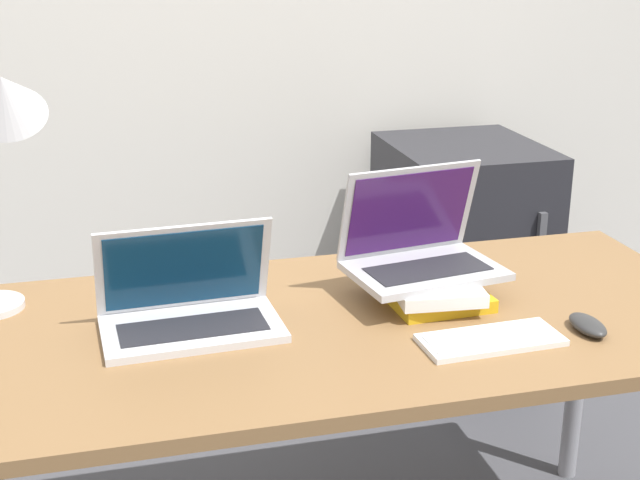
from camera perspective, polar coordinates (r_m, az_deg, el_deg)
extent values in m
cube|color=brown|center=(1.89, 1.39, -5.48)|extent=(1.68, 0.77, 0.03)
cylinder|color=gray|center=(2.60, 16.17, -7.81)|extent=(0.05, 0.05, 0.69)
cube|color=silver|center=(1.83, -8.19, -5.64)|extent=(0.37, 0.23, 0.02)
cube|color=#232328|center=(1.82, -8.14, -5.54)|extent=(0.30, 0.12, 0.00)
cube|color=silver|center=(1.86, -8.70, -1.72)|extent=(0.36, 0.10, 0.20)
cube|color=#0A2D4C|center=(1.85, -8.68, -1.81)|extent=(0.33, 0.08, 0.18)
cube|color=gold|center=(1.98, 7.30, -3.49)|extent=(0.22, 0.22, 0.03)
cube|color=white|center=(1.96, 7.17, -2.79)|extent=(0.20, 0.25, 0.03)
cube|color=#B2B2B7|center=(1.97, 6.71, -1.96)|extent=(0.35, 0.27, 0.02)
cube|color=#232328|center=(1.96, 6.92, -1.84)|extent=(0.28, 0.15, 0.00)
cube|color=#B2B2B7|center=(2.00, 5.69, 1.89)|extent=(0.33, 0.11, 0.22)
cube|color=#381451|center=(2.00, 5.76, 1.82)|extent=(0.30, 0.10, 0.19)
cube|color=white|center=(1.81, 10.87, -6.30)|extent=(0.29, 0.13, 0.01)
cube|color=silver|center=(1.80, 10.88, -6.10)|extent=(0.26, 0.11, 0.00)
ellipsoid|color=#2D2D2D|center=(1.90, 16.76, -5.23)|extent=(0.06, 0.11, 0.03)
cone|color=silver|center=(1.88, -19.57, 8.70)|extent=(0.16, 0.19, 0.17)
cube|color=#232328|center=(3.15, 8.95, -1.21)|extent=(0.49, 0.55, 0.82)
cube|color=#4C4C51|center=(2.96, 13.79, -2.08)|extent=(0.02, 0.02, 0.41)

